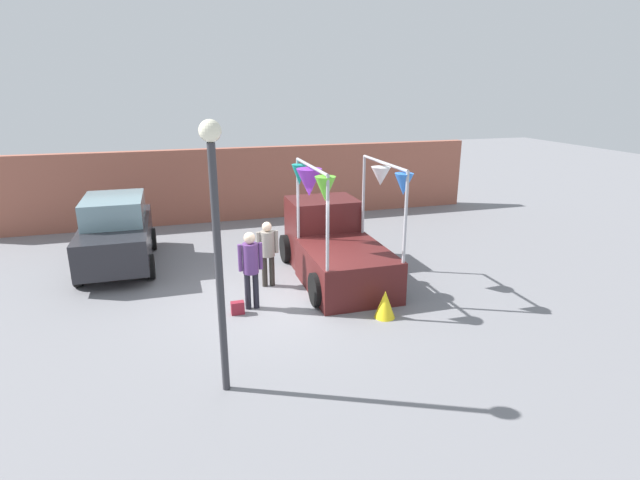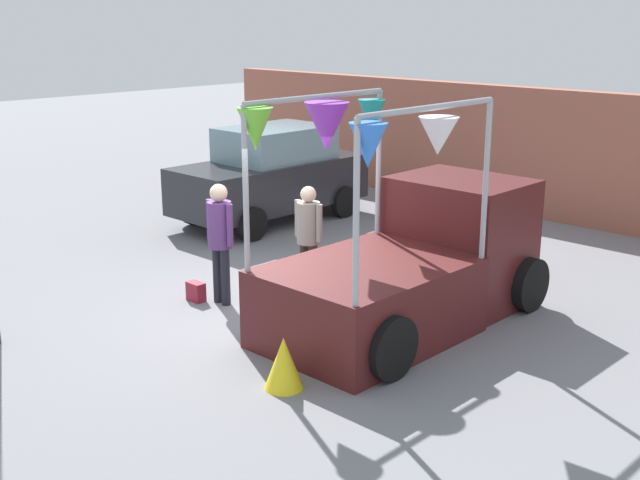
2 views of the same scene
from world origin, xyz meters
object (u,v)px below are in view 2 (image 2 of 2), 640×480
object	(u,v)px
parked_car	(271,174)
person_customer	(220,232)
handbag	(196,292)
folded_kite_bundle_sunflower	(284,363)
vendor_truck	(416,258)
person_vendor	(308,230)

from	to	relation	value
parked_car	person_customer	size ratio (longest dim) A/B	2.29
handbag	folded_kite_bundle_sunflower	world-z (taller)	folded_kite_bundle_sunflower
person_customer	folded_kite_bundle_sunflower	world-z (taller)	person_customer
vendor_truck	folded_kite_bundle_sunflower	world-z (taller)	vendor_truck
vendor_truck	person_customer	bearing A→B (deg)	-147.98
vendor_truck	parked_car	world-z (taller)	vendor_truck
vendor_truck	person_customer	distance (m)	2.77
parked_car	person_vendor	bearing A→B (deg)	-35.77
vendor_truck	parked_car	bearing A→B (deg)	156.72
person_customer	folded_kite_bundle_sunflower	xyz separation A→B (m)	(2.61, -1.26, -0.76)
vendor_truck	person_vendor	distance (m)	1.78
parked_car	handbag	distance (m)	4.85
handbag	parked_car	bearing A→B (deg)	123.92
handbag	person_vendor	bearing A→B (deg)	55.42
parked_car	person_customer	xyz separation A→B (m)	(3.02, -3.77, 0.12)
parked_car	person_vendor	xyz separation A→B (m)	(3.61, -2.60, 0.03)
vendor_truck	parked_car	xyz separation A→B (m)	(-5.36, 2.31, 0.09)
vendor_truck	person_vendor	size ratio (longest dim) A/B	2.51
vendor_truck	folded_kite_bundle_sunflower	distance (m)	2.79
person_vendor	handbag	size ratio (longest dim) A/B	5.80
vendor_truck	folded_kite_bundle_sunflower	bearing A→B (deg)	-84.33
vendor_truck	handbag	xyz separation A→B (m)	(-2.69, -1.66, -0.71)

